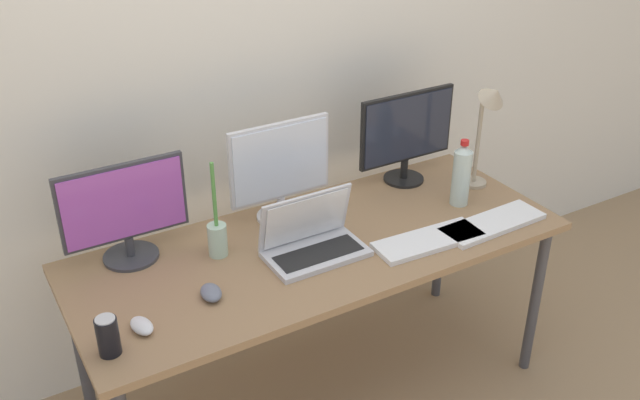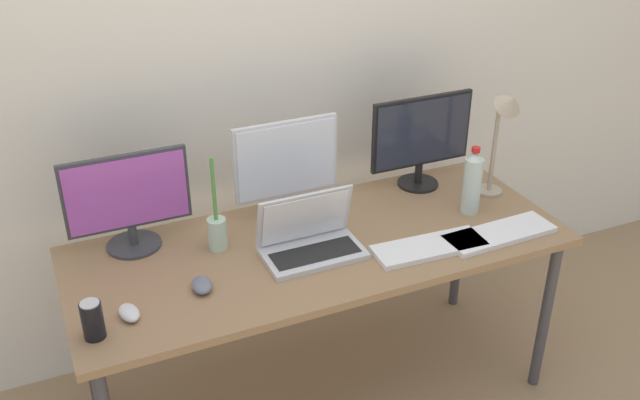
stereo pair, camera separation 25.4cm
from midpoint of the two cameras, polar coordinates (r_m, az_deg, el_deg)
The scene contains 15 objects.
ground_plane at distance 3.09m, azimuth 2.44°, elevation -15.25°, with size 16.00×16.00×0.00m, color #9E7F5B.
wall_back at distance 2.89m, azimuth -2.27°, elevation 11.73°, with size 7.00×0.08×2.60m, color silver.
work_desk at distance 2.66m, azimuth 2.74°, elevation -4.60°, with size 1.84×0.74×0.74m.
monitor_left at distance 2.57m, azimuth -12.43°, elevation -0.05°, with size 0.44×0.20×0.37m.
monitor_center at distance 2.70m, azimuth -0.03°, elevation 2.58°, with size 0.41×0.19×0.40m.
monitor_right at distance 2.99m, azimuth 10.55°, elevation 4.89°, with size 0.45×0.17×0.40m.
laptop_silver at distance 2.55m, azimuth 2.05°, elevation -3.25°, with size 0.36×0.21×0.22m.
keyboard_main at distance 2.78m, azimuth 16.73°, elevation -2.68°, with size 0.44×0.15×0.02m, color white.
keyboard_aux at distance 2.64m, azimuth 11.48°, elevation -3.80°, with size 0.42×0.15×0.02m, color white.
mouse_by_keyboard at distance 2.39m, azimuth -6.43°, elevation -6.87°, with size 0.07×0.10×0.04m, color slate.
mouse_by_laptop at distance 2.30m, azimuth -11.98°, elevation -8.92°, with size 0.06×0.10×0.03m, color silver.
water_bottle at distance 2.86m, azimuth 14.60°, elevation 1.31°, with size 0.07×0.07×0.28m.
soda_can_near_keyboard at distance 2.22m, azimuth -14.63°, elevation -9.39°, with size 0.07×0.07×0.13m.
bamboo_vase at distance 2.57m, azimuth -5.46°, elevation -2.53°, with size 0.07×0.07×0.36m.
desk_lamp at distance 2.93m, azimuth 16.98°, elevation 5.82°, with size 0.11×0.18×0.48m.
Camera 2 is at (-0.90, -2.04, 2.13)m, focal length 40.00 mm.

